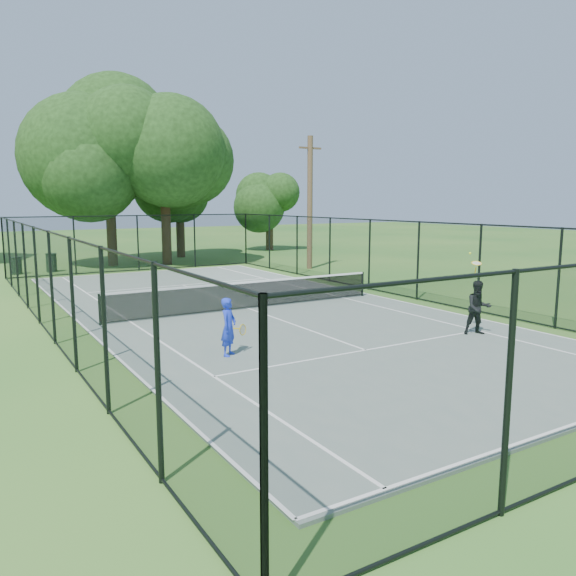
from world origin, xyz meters
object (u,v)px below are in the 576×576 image
trash_bin_right (51,263)px  player_blue (229,327)px  tennis_net (248,294)px  trash_bin_left (16,266)px  utility_pole (310,202)px  player_black (478,308)px

trash_bin_right → player_blue: (1.02, -19.90, 0.26)m
tennis_net → trash_bin_right: (-4.14, 14.85, -0.07)m
tennis_net → trash_bin_right: tennis_net is taller
trash_bin_left → utility_pole: 15.73m
tennis_net → trash_bin_right: size_ratio=10.10×
tennis_net → utility_pole: size_ratio=1.40×
trash_bin_right → player_black: size_ratio=0.45×
trash_bin_right → player_black: player_black is taller
utility_pole → trash_bin_right: bearing=155.1°
trash_bin_left → trash_bin_right: size_ratio=0.90×
utility_pole → player_black: utility_pole is taller
tennis_net → trash_bin_right: bearing=105.6°
tennis_net → utility_pole: bearing=46.8°
utility_pole → player_blue: (-11.56, -14.05, -2.91)m
trash_bin_right → player_black: bearing=-69.8°
tennis_net → player_black: (3.76, -6.66, 0.24)m
trash_bin_left → player_black: 23.47m
trash_bin_left → player_blue: (2.73, -19.80, 0.31)m
trash_bin_right → tennis_net: bearing=-74.4°
trash_bin_left → utility_pole: (14.29, -5.75, 3.22)m
trash_bin_left → utility_pole: bearing=-21.9°
tennis_net → trash_bin_left: (-5.85, 14.75, -0.13)m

